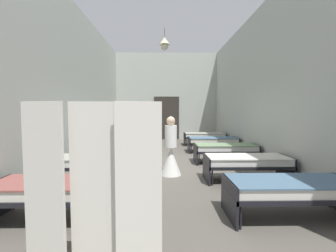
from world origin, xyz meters
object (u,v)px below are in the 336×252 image
object	(u,v)px
bed_left_row_1	(94,162)
privacy_screen	(93,196)
bed_right_row_1	(247,162)
bed_right_row_0	(290,189)
nurse_near_aisle	(171,154)
bed_right_row_3	(213,141)
bed_right_row_2	(225,149)
bed_right_row_4	(204,136)
bed_left_row_4	(130,136)
bed_left_row_2	(112,149)
potted_plant	(172,129)
bed_left_row_0	(57,190)
bed_left_row_3	(123,141)

from	to	relation	value
bed_left_row_1	privacy_screen	xyz separation A→B (m)	(0.95, -3.28, 0.41)
bed_right_row_1	privacy_screen	xyz separation A→B (m)	(-2.56, -3.28, 0.41)
bed_right_row_0	nurse_near_aisle	size ratio (longest dim) A/B	1.28
bed_right_row_0	bed_right_row_3	xyz separation A→B (m)	(0.00, 5.70, 0.00)
bed_right_row_2	bed_right_row_4	distance (m)	3.80
bed_left_row_4	bed_left_row_2	bearing A→B (deg)	-90.00
bed_right_row_3	privacy_screen	bearing A→B (deg)	-109.85
bed_left_row_2	potted_plant	bearing A→B (deg)	61.05
privacy_screen	bed_left_row_0	bearing A→B (deg)	124.55
bed_left_row_2	bed_right_row_2	xyz separation A→B (m)	(3.51, 0.00, 0.00)
bed_left_row_2	bed_left_row_4	distance (m)	3.80
bed_left_row_3	bed_right_row_3	size ratio (longest dim) A/B	1.00
bed_left_row_0	bed_right_row_2	size ratio (longest dim) A/B	1.00
potted_plant	bed_right_row_4	bearing A→B (deg)	8.69
bed_left_row_0	privacy_screen	distance (m)	1.73
bed_right_row_0	privacy_screen	bearing A→B (deg)	-151.59
bed_left_row_3	potted_plant	xyz separation A→B (m)	(1.97, 1.67, 0.34)
bed_left_row_0	bed_left_row_2	xyz separation A→B (m)	(0.00, 3.80, 0.00)
bed_left_row_2	bed_right_row_3	bearing A→B (deg)	28.45
privacy_screen	nurse_near_aisle	bearing A→B (deg)	77.93
bed_right_row_1	bed_left_row_0	bearing A→B (deg)	-151.55
bed_right_row_1	nurse_near_aisle	world-z (taller)	nurse_near_aisle
bed_right_row_0	bed_right_row_2	distance (m)	3.80
bed_left_row_1	bed_right_row_2	size ratio (longest dim) A/B	1.00
bed_left_row_1	bed_left_row_3	bearing A→B (deg)	90.00
bed_right_row_0	potted_plant	xyz separation A→B (m)	(-1.53, 7.37, 0.34)
bed_left_row_1	bed_right_row_4	distance (m)	6.69
bed_left_row_4	privacy_screen	bearing A→B (deg)	-83.96
bed_right_row_4	bed_left_row_1	bearing A→B (deg)	-121.60
potted_plant	bed_right_row_3	bearing A→B (deg)	-47.34
bed_right_row_1	bed_right_row_3	distance (m)	3.80
bed_left_row_1	nurse_near_aisle	xyz separation A→B (m)	(1.77, 0.52, 0.09)
bed_right_row_0	bed_left_row_2	bearing A→B (deg)	132.70
bed_right_row_1	bed_left_row_1	bearing A→B (deg)	180.00
bed_right_row_2	nurse_near_aisle	distance (m)	2.22
bed_left_row_4	privacy_screen	xyz separation A→B (m)	(0.95, -8.98, 0.41)
bed_right_row_0	bed_right_row_1	bearing A→B (deg)	90.00
bed_right_row_0	bed_right_row_4	world-z (taller)	same
bed_left_row_0	bed_left_row_1	bearing A→B (deg)	90.00
bed_left_row_0	bed_right_row_1	xyz separation A→B (m)	(3.51, 1.90, 0.00)
bed_left_row_1	bed_right_row_1	distance (m)	3.51
bed_left_row_0	potted_plant	size ratio (longest dim) A/B	1.38
bed_left_row_4	bed_right_row_0	bearing A→B (deg)	-65.23
bed_left_row_3	nurse_near_aisle	xyz separation A→B (m)	(1.77, -3.28, 0.09)
bed_right_row_4	potted_plant	xyz separation A→B (m)	(-1.53, -0.23, 0.34)
nurse_near_aisle	bed_right_row_1	bearing A→B (deg)	-174.99
bed_left_row_0	privacy_screen	size ratio (longest dim) A/B	1.12
bed_right_row_0	bed_right_row_2	bearing A→B (deg)	90.00
bed_left_row_0	bed_left_row_4	size ratio (longest dim) A/B	1.00
bed_left_row_1	potted_plant	world-z (taller)	potted_plant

